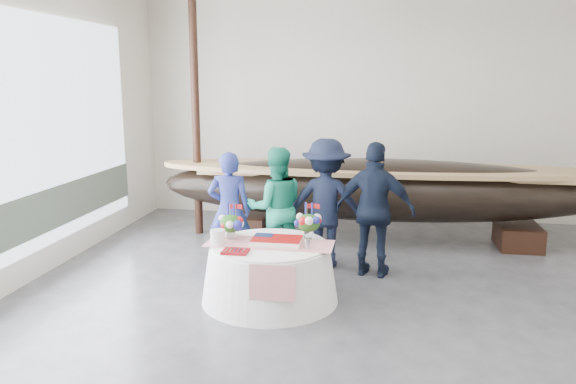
# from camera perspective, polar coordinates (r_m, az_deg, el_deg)

# --- Properties ---
(floor) EXTENTS (10.00, 12.00, 0.01)m
(floor) POSITION_cam_1_polar(r_m,az_deg,el_deg) (5.78, 12.19, -16.96)
(floor) COLOR #3D3D42
(floor) RESTS_ON ground
(wall_back) EXTENTS (10.00, 0.02, 4.50)m
(wall_back) POSITION_cam_1_polar(r_m,az_deg,el_deg) (11.10, 11.23, 8.78)
(wall_back) COLOR silver
(wall_back) RESTS_ON ground
(longboat_display) EXTENTS (7.56, 1.51, 1.42)m
(longboat_display) POSITION_cam_1_polar(r_m,az_deg,el_deg) (9.54, 9.29, 0.29)
(longboat_display) COLOR black
(longboat_display) RESTS_ON ground
(banquet_table) EXTENTS (1.70, 1.70, 0.73)m
(banquet_table) POSITION_cam_1_polar(r_m,az_deg,el_deg) (7.05, -1.86, -8.12)
(banquet_table) COLOR white
(banquet_table) RESTS_ON ground
(tabletop_items) EXTENTS (1.58, 1.01, 0.40)m
(tabletop_items) POSITION_cam_1_polar(r_m,az_deg,el_deg) (7.05, -2.33, -3.73)
(tabletop_items) COLOR red
(tabletop_items) RESTS_ON banquet_table
(guest_woman_blue) EXTENTS (0.67, 0.49, 1.71)m
(guest_woman_blue) POSITION_cam_1_polar(r_m,az_deg,el_deg) (8.18, -5.97, -1.84)
(guest_woman_blue) COLOR navy
(guest_woman_blue) RESTS_ON ground
(guest_woman_teal) EXTENTS (1.02, 0.89, 1.77)m
(guest_woman_teal) POSITION_cam_1_polar(r_m,az_deg,el_deg) (8.15, -1.23, -1.61)
(guest_woman_teal) COLOR #1C9270
(guest_woman_teal) RESTS_ON ground
(guest_man_left) EXTENTS (1.22, 0.71, 1.89)m
(guest_man_left) POSITION_cam_1_polar(r_m,az_deg,el_deg) (8.18, 3.87, -1.15)
(guest_man_left) COLOR black
(guest_man_left) RESTS_ON ground
(guest_man_right) EXTENTS (1.18, 0.68, 1.89)m
(guest_man_right) POSITION_cam_1_polar(r_m,az_deg,el_deg) (7.84, 8.85, -1.82)
(guest_man_right) COLOR black
(guest_man_right) RESTS_ON ground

